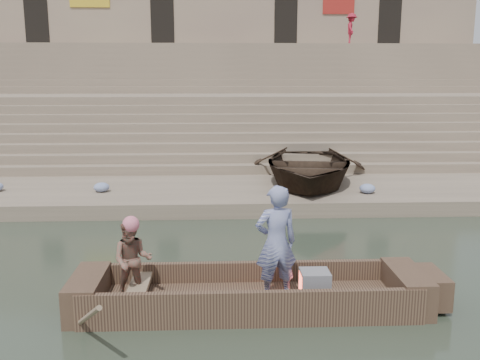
{
  "coord_description": "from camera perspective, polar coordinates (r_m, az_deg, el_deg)",
  "views": [
    {
      "loc": [
        1.05,
        -7.19,
        3.72
      ],
      "look_at": [
        1.54,
        4.21,
        1.4
      ],
      "focal_mm": 39.63,
      "sensor_mm": 36.0,
      "label": 1
    }
  ],
  "objects": [
    {
      "name": "ground",
      "position": [
        8.16,
        -9.94,
        -15.79
      ],
      "size": [
        120.0,
        120.0,
        0.0
      ],
      "primitive_type": "plane",
      "color": "#263125",
      "rests_on": "ground"
    },
    {
      "name": "lower_landing",
      "position": [
        15.63,
        -6.25,
        -1.6
      ],
      "size": [
        32.0,
        4.0,
        0.4
      ],
      "primitive_type": "cube",
      "color": "gray",
      "rests_on": "ground"
    },
    {
      "name": "mid_landing",
      "position": [
        22.83,
        -5.1,
        5.61
      ],
      "size": [
        32.0,
        3.0,
        2.8
      ],
      "primitive_type": "cube",
      "color": "gray",
      "rests_on": "ground"
    },
    {
      "name": "upper_landing",
      "position": [
        29.73,
        -4.54,
        9.29
      ],
      "size": [
        32.0,
        3.0,
        5.2
      ],
      "primitive_type": "cube",
      "color": "gray",
      "rests_on": "ground"
    },
    {
      "name": "ghat_steps",
      "position": [
        24.48,
        -4.94,
        6.94
      ],
      "size": [
        32.0,
        11.0,
        5.2
      ],
      "color": "gray",
      "rests_on": "ground"
    },
    {
      "name": "building_wall",
      "position": [
        33.76,
        -4.37,
        14.65
      ],
      "size": [
        32.0,
        5.07,
        11.2
      ],
      "color": "gray",
      "rests_on": "ground"
    },
    {
      "name": "main_rowboat",
      "position": [
        8.7,
        1.01,
        -13.02
      ],
      "size": [
        5.0,
        1.3,
        0.22
      ],
      "primitive_type": "cube",
      "color": "brown",
      "rests_on": "ground"
    },
    {
      "name": "rowboat_trim",
      "position": [
        8.63,
        2.43,
        -11.82
      ],
      "size": [
        6.04,
        2.63,
        1.95
      ],
      "color": "brown",
      "rests_on": "ground"
    },
    {
      "name": "standing_man",
      "position": [
        8.28,
        3.9,
        -6.75
      ],
      "size": [
        0.74,
        0.56,
        1.82
      ],
      "primitive_type": "imported",
      "rotation": [
        0.0,
        0.0,
        3.33
      ],
      "color": "navy",
      "rests_on": "main_rowboat"
    },
    {
      "name": "rowing_man",
      "position": [
        8.46,
        -11.51,
        -8.49
      ],
      "size": [
        0.64,
        0.51,
        1.28
      ],
      "primitive_type": "imported",
      "rotation": [
        0.0,
        0.0,
        0.04
      ],
      "color": "#22684F",
      "rests_on": "main_rowboat"
    },
    {
      "name": "television",
      "position": [
        8.7,
        7.97,
        -10.92
      ],
      "size": [
        0.46,
        0.42,
        0.4
      ],
      "color": "slate",
      "rests_on": "main_rowboat"
    },
    {
      "name": "beached_rowboat",
      "position": [
        16.2,
        7.28,
        1.58
      ],
      "size": [
        4.66,
        5.94,
        1.12
      ],
      "primitive_type": "imported",
      "rotation": [
        0.0,
        0.0,
        -0.16
      ],
      "color": "#2D2116",
      "rests_on": "lower_landing"
    },
    {
      "name": "pedestrian",
      "position": [
        29.76,
        11.91,
        15.64
      ],
      "size": [
        0.79,
        1.13,
        1.6
      ],
      "primitive_type": "imported",
      "rotation": [
        0.0,
        0.0,
        1.37
      ],
      "color": "maroon",
      "rests_on": "upper_landing"
    },
    {
      "name": "cloth_bundles",
      "position": [
        15.5,
        -12.64,
        -0.67
      ],
      "size": [
        16.47,
        2.01,
        0.26
      ],
      "color": "#3F5999",
      "rests_on": "lower_landing"
    }
  ]
}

